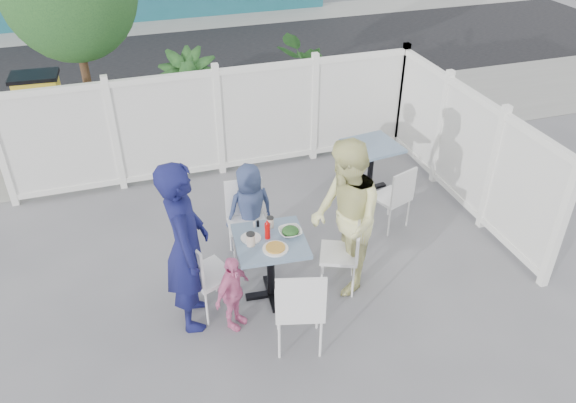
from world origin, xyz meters
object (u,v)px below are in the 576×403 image
object	(u,v)px
chair_right	(347,248)
main_table	(270,253)
man	(186,247)
toddler	(233,293)
chair_back	(246,215)
spare_table	(372,155)
chair_near	(300,305)
woman	(345,219)
chair_left	(202,271)
boy	(250,209)
utility_cabinet	(43,114)

from	to	relation	value
chair_right	main_table	bearing A→B (deg)	107.05
chair_right	man	bearing A→B (deg)	112.88
main_table	toddler	distance (m)	0.60
main_table	chair_back	size ratio (longest dim) A/B	0.81
spare_table	man	size ratio (longest dim) A/B	0.41
chair_right	chair_back	bearing A→B (deg)	68.28
chair_near	spare_table	bearing A→B (deg)	68.00
chair_near	woman	distance (m)	1.14
toddler	chair_left	bearing A→B (deg)	90.65
woman	chair_back	bearing A→B (deg)	-126.61
main_table	chair_near	world-z (taller)	chair_near
boy	chair_near	bearing A→B (deg)	83.23
main_table	spare_table	xyz separation A→B (m)	(1.95, 1.69, -0.04)
spare_table	toddler	distance (m)	3.16
utility_cabinet	toddler	xyz separation A→B (m)	(1.92, -4.74, -0.16)
main_table	chair_right	bearing A→B (deg)	-6.74
chair_left	chair_back	world-z (taller)	chair_back
toddler	man	bearing A→B (deg)	107.35
utility_cabinet	man	distance (m)	4.77
utility_cabinet	toddler	size ratio (longest dim) A/B	1.37
utility_cabinet	chair_back	xyz separation A→B (m)	(2.35, -3.63, -0.03)
chair_back	chair_near	size ratio (longest dim) A/B	0.96
chair_right	chair_back	world-z (taller)	chair_back
spare_table	chair_back	size ratio (longest dim) A/B	0.78
main_table	chair_right	xyz separation A→B (m)	(0.83, -0.10, -0.06)
spare_table	chair_near	world-z (taller)	chair_near
utility_cabinet	boy	xyz separation A→B (m)	(2.42, -3.56, -0.01)
boy	toddler	xyz separation A→B (m)	(-0.49, -1.18, -0.15)
main_table	man	world-z (taller)	man
chair_left	woman	size ratio (longest dim) A/B	0.54
chair_right	man	size ratio (longest dim) A/B	0.50
spare_table	man	bearing A→B (deg)	-148.06
utility_cabinet	main_table	distance (m)	5.04
man	toddler	bearing A→B (deg)	-114.25
spare_table	woman	size ratio (longest dim) A/B	0.43
main_table	woman	world-z (taller)	woman
main_table	man	size ratio (longest dim) A/B	0.42
spare_table	chair_right	xyz separation A→B (m)	(-1.13, -1.78, -0.02)
main_table	boy	world-z (taller)	boy
chair_right	chair_back	distance (m)	1.27
chair_left	chair_right	xyz separation A→B (m)	(1.56, -0.07, -0.02)
chair_left	chair_back	distance (m)	1.07
spare_table	chair_near	bearing A→B (deg)	-127.25
chair_right	woman	xyz separation A→B (m)	(-0.02, 0.05, 0.35)
main_table	utility_cabinet	bearing A→B (deg)	118.53
chair_back	chair_near	world-z (taller)	chair_near
main_table	toddler	size ratio (longest dim) A/B	0.91
spare_table	chair_back	distance (m)	2.20
boy	toddler	size ratio (longest dim) A/B	1.34
chair_back	spare_table	bearing A→B (deg)	-151.53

